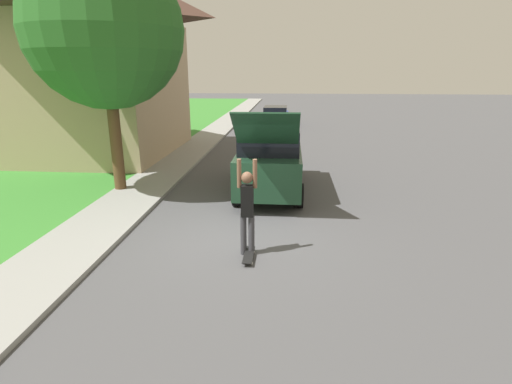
% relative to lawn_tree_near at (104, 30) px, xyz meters
% --- Properties ---
extents(ground_plane, '(120.00, 120.00, 0.00)m').
position_rel_lawn_tree_near_xyz_m(ground_plane, '(4.30, -3.32, -4.88)').
color(ground_plane, '#49494C').
extents(lawn, '(10.00, 80.00, 0.08)m').
position_rel_lawn_tree_near_xyz_m(lawn, '(-3.70, 2.68, -4.84)').
color(lawn, '#387F2D').
rests_on(lawn, ground_plane).
extents(sidewalk, '(1.80, 80.00, 0.10)m').
position_rel_lawn_tree_near_xyz_m(sidewalk, '(0.70, 2.68, -4.83)').
color(sidewalk, gray).
rests_on(sidewalk, ground_plane).
extents(house, '(9.06, 8.55, 8.81)m').
position_rel_lawn_tree_near_xyz_m(house, '(-4.17, 5.82, -0.20)').
color(house, tan).
rests_on(house, lawn).
extents(lawn_tree_near, '(4.58, 4.58, 7.10)m').
position_rel_lawn_tree_near_xyz_m(lawn_tree_near, '(0.00, 0.00, 0.00)').
color(lawn_tree_near, brown).
rests_on(lawn_tree_near, lawn).
extents(suv_parked, '(2.02, 5.62, 2.84)m').
position_rel_lawn_tree_near_xyz_m(suv_parked, '(4.84, 0.44, -3.70)').
color(suv_parked, '#193823').
rests_on(suv_parked, ground_plane).
extents(car_down_street, '(1.93, 4.40, 1.33)m').
position_rel_lawn_tree_near_xyz_m(car_down_street, '(4.38, 16.56, -4.23)').
color(car_down_street, navy).
rests_on(car_down_street, ground_plane).
extents(skateboarder, '(0.41, 0.24, 2.07)m').
position_rel_lawn_tree_near_xyz_m(skateboarder, '(4.58, -4.26, -3.80)').
color(skateboarder, '#38383D').
rests_on(skateboarder, ground_plane).
extents(skateboard, '(0.21, 0.82, 0.10)m').
position_rel_lawn_tree_near_xyz_m(skateboard, '(4.63, -4.48, -4.80)').
color(skateboard, black).
rests_on(skateboard, ground_plane).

